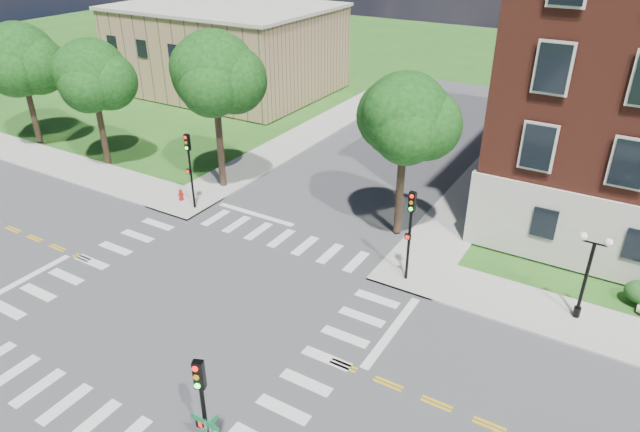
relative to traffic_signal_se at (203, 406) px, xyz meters
The scene contains 17 objects.
ground 10.09m from the traffic_signal_se, 135.21° to the left, with size 160.00×160.00×0.00m, color #235B19.
road_ew 10.09m from the traffic_signal_se, 135.21° to the left, with size 90.00×12.00×0.01m, color #3D3D3F.
road_ns 10.08m from the traffic_signal_se, 135.21° to the left, with size 12.00×90.00×0.01m, color #3D3D3F.
sidewalk_ne 23.93m from the traffic_signal_se, 68.79° to the left, with size 34.00×34.00×0.12m.
sidewalk_nw 31.47m from the traffic_signal_se, 135.07° to the left, with size 34.00×34.00×0.12m.
crosswalk_east 7.47m from the traffic_signal_se, 86.54° to the left, with size 2.20×10.20×0.02m, color silver, non-canonical shape.
stop_bar_east 10.44m from the traffic_signal_se, 78.36° to the left, with size 0.40×5.50×0.00m, color silver.
secondary_building 46.69m from the traffic_signal_se, 128.08° to the left, with size 20.40×15.40×8.30m.
tree_a 36.16m from the traffic_signal_se, 152.63° to the left, with size 5.48×5.48×9.29m.
tree_b 29.14m from the traffic_signal_se, 145.48° to the left, with size 4.91×4.91×8.92m.
tree_c 23.05m from the traffic_signal_se, 128.44° to the left, with size 5.21×5.21×10.18m.
tree_d 18.33m from the traffic_signal_se, 94.51° to the left, with size 4.68×4.68×9.22m.
traffic_signal_se is the anchor object (origin of this frame).
traffic_signal_ne 13.74m from the traffic_signal_se, 86.10° to the left, with size 0.34×0.37×4.80m.
traffic_signal_nw 19.57m from the traffic_signal_se, 133.52° to the left, with size 0.34×0.37×4.80m.
twin_lamp_west 17.29m from the traffic_signal_se, 59.44° to the left, with size 1.36×0.36×4.23m.
fire_hydrant 21.01m from the traffic_signal_se, 135.70° to the left, with size 0.35×0.35×0.75m.
Camera 1 is at (16.23, -15.63, 16.33)m, focal length 32.00 mm.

